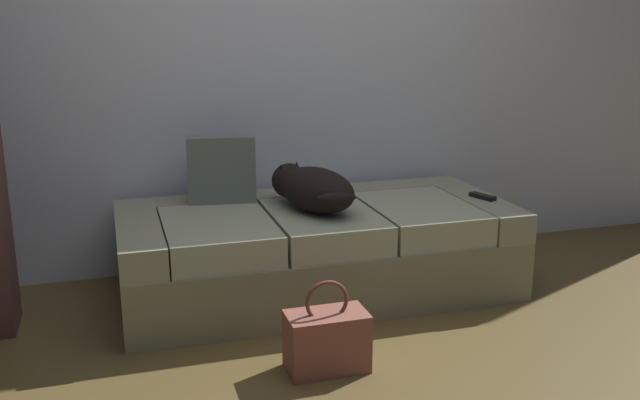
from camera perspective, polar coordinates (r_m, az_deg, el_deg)
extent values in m
plane|color=brown|center=(2.70, 6.82, -15.77)|extent=(10.00, 10.00, 0.00)
cube|color=silver|center=(3.91, -2.74, 15.20)|extent=(6.40, 0.10, 2.80)
cube|color=gray|center=(3.58, -0.24, -5.15)|extent=(1.94, 0.90, 0.30)
cube|color=gray|center=(3.37, -14.58, -2.91)|extent=(0.20, 0.90, 0.14)
cube|color=gray|center=(3.84, 12.30, -0.61)|extent=(0.20, 0.90, 0.14)
cube|color=gray|center=(3.83, -1.75, -0.32)|extent=(1.54, 0.20, 0.14)
cube|color=#A2A98B|center=(3.31, -8.31, -2.93)|extent=(0.50, 0.68, 0.14)
cube|color=#A2A98B|center=(3.42, 0.25, -2.19)|extent=(0.50, 0.68, 0.14)
cube|color=#A2A98B|center=(3.60, 8.10, -1.47)|extent=(0.50, 0.68, 0.14)
ellipsoid|color=black|center=(3.39, -0.29, 0.84)|extent=(0.42, 0.54, 0.22)
sphere|color=black|center=(3.56, -2.54, 1.60)|extent=(0.18, 0.18, 0.18)
ellipsoid|color=black|center=(3.63, -3.29, 1.66)|extent=(0.10, 0.12, 0.06)
cone|color=black|center=(3.52, -3.20, 2.54)|extent=(0.05, 0.05, 0.05)
cone|color=black|center=(3.58, -1.93, 2.74)|extent=(0.05, 0.05, 0.05)
ellipsoid|color=black|center=(3.20, 1.34, 0.17)|extent=(0.19, 0.08, 0.05)
cube|color=black|center=(3.75, 13.10, 0.28)|extent=(0.09, 0.16, 0.02)
cube|color=slate|center=(3.59, -8.02, 2.50)|extent=(0.35, 0.17, 0.34)
cube|color=brown|center=(2.83, 0.56, -11.45)|extent=(0.32, 0.18, 0.24)
torus|color=brown|center=(2.76, 0.57, -8.28)|extent=(0.18, 0.02, 0.18)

